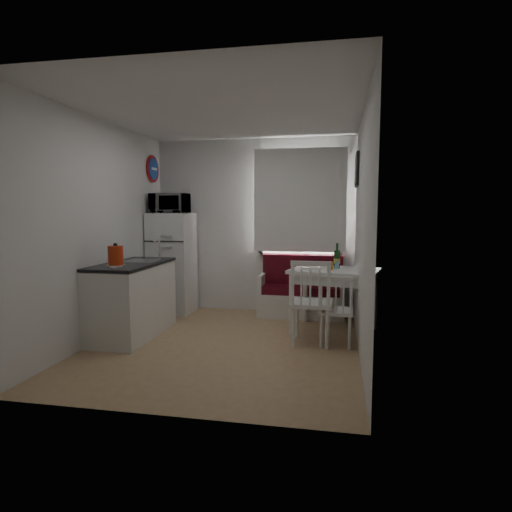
{
  "coord_description": "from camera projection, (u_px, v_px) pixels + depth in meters",
  "views": [
    {
      "loc": [
        1.25,
        -4.62,
        1.52
      ],
      "look_at": [
        0.27,
        0.5,
        0.98
      ],
      "focal_mm": 30.0,
      "sensor_mm": 36.0,
      "label": 1
    }
  ],
  "objects": [
    {
      "name": "kettle",
      "position": [
        116.0,
        256.0,
        4.71
      ],
      "size": [
        0.2,
        0.2,
        0.27
      ],
      "primitive_type": "cylinder",
      "color": "red",
      "rests_on": "kitchen_counter"
    },
    {
      "name": "bench",
      "position": [
        301.0,
        296.0,
        6.21
      ],
      "size": [
        1.23,
        0.47,
        0.88
      ],
      "color": "white",
      "rests_on": "floor"
    },
    {
      "name": "wall_back",
      "position": [
        254.0,
        226.0,
        6.48
      ],
      "size": [
        3.0,
        0.02,
        2.6
      ],
      "primitive_type": "cube",
      "color": "white",
      "rests_on": "floor"
    },
    {
      "name": "kitchen_counter",
      "position": [
        133.0,
        299.0,
        5.23
      ],
      "size": [
        0.62,
        1.32,
        1.16
      ],
      "color": "white",
      "rests_on": "floor"
    },
    {
      "name": "microwave",
      "position": [
        170.0,
        203.0,
        6.27
      ],
      "size": [
        0.52,
        0.35,
        0.29
      ],
      "primitive_type": "imported",
      "color": "white",
      "rests_on": "fridge"
    },
    {
      "name": "picture_frame",
      "position": [
        357.0,
        170.0,
        5.49
      ],
      "size": [
        0.04,
        0.52,
        0.42
      ],
      "primitive_type": "cube",
      "color": "black",
      "rests_on": "wall_right"
    },
    {
      "name": "plate",
      "position": [
        311.0,
        268.0,
        5.45
      ],
      "size": [
        0.27,
        0.27,
        0.02
      ],
      "primitive_type": "cylinder",
      "color": "white",
      "rests_on": "dining_table"
    },
    {
      "name": "floor",
      "position": [
        225.0,
        344.0,
        4.9
      ],
      "size": [
        3.0,
        3.5,
        0.02
      ],
      "primitive_type": "cube",
      "color": "tan",
      "rests_on": "ground"
    },
    {
      "name": "dining_table",
      "position": [
        335.0,
        276.0,
        5.38
      ],
      "size": [
        1.19,
        0.95,
        0.8
      ],
      "rotation": [
        0.0,
        0.0,
        -0.21
      ],
      "color": "white",
      "rests_on": "floor"
    },
    {
      "name": "wall_sign",
      "position": [
        153.0,
        169.0,
        6.37
      ],
      "size": [
        0.03,
        0.4,
        0.4
      ],
      "primitive_type": "cylinder",
      "rotation": [
        0.0,
        1.57,
        0.0
      ],
      "color": "#19439A",
      "rests_on": "wall_left"
    },
    {
      "name": "window",
      "position": [
        300.0,
        204.0,
        6.28
      ],
      "size": [
        1.22,
        0.06,
        1.47
      ],
      "primitive_type": "cube",
      "color": "white",
      "rests_on": "wall_back"
    },
    {
      "name": "drinking_glass_blue",
      "position": [
        337.0,
        265.0,
        5.41
      ],
      "size": [
        0.06,
        0.06,
        0.09
      ],
      "primitive_type": "cylinder",
      "color": "#79BACE",
      "rests_on": "dining_table"
    },
    {
      "name": "ceiling",
      "position": [
        223.0,
        111.0,
        4.63
      ],
      "size": [
        3.0,
        3.5,
        0.02
      ],
      "primitive_type": "cube",
      "color": "white",
      "rests_on": "wall_back"
    },
    {
      "name": "wine_bottle",
      "position": [
        337.0,
        256.0,
        5.45
      ],
      "size": [
        0.08,
        0.08,
        0.32
      ],
      "primitive_type": null,
      "color": "#154418",
      "rests_on": "dining_table"
    },
    {
      "name": "wall_right",
      "position": [
        362.0,
        232.0,
        4.49
      ],
      "size": [
        0.02,
        3.5,
        2.6
      ],
      "primitive_type": "cube",
      "color": "white",
      "rests_on": "floor"
    },
    {
      "name": "wall_front",
      "position": [
        160.0,
        242.0,
        3.06
      ],
      "size": [
        3.0,
        0.02,
        2.6
      ],
      "primitive_type": "cube",
      "color": "white",
      "rests_on": "floor"
    },
    {
      "name": "curtain",
      "position": [
        300.0,
        201.0,
        6.21
      ],
      "size": [
        1.35,
        0.02,
        1.5
      ],
      "primitive_type": "cube",
      "color": "white",
      "rests_on": "wall_back"
    },
    {
      "name": "chair_left",
      "position": [
        311.0,
        293.0,
        4.78
      ],
      "size": [
        0.47,
        0.45,
        0.53
      ],
      "rotation": [
        0.0,
        0.0,
        -0.03
      ],
      "color": "white",
      "rests_on": "floor"
    },
    {
      "name": "fridge",
      "position": [
        172.0,
        263.0,
        6.41
      ],
      "size": [
        0.6,
        0.6,
        1.49
      ],
      "primitive_type": "cube",
      "color": "white",
      "rests_on": "floor"
    },
    {
      "name": "drinking_glass_orange",
      "position": [
        331.0,
        266.0,
        5.33
      ],
      "size": [
        0.06,
        0.06,
        0.1
      ],
      "primitive_type": "cylinder",
      "color": "orange",
      "rests_on": "dining_table"
    },
    {
      "name": "chair_right",
      "position": [
        336.0,
        303.0,
        4.76
      ],
      "size": [
        0.39,
        0.37,
        0.44
      ],
      "rotation": [
        0.0,
        0.0,
        -0.02
      ],
      "color": "white",
      "rests_on": "floor"
    },
    {
      "name": "wall_left",
      "position": [
        101.0,
        230.0,
        5.05
      ],
      "size": [
        0.02,
        3.5,
        2.6
      ],
      "primitive_type": "cube",
      "color": "white",
      "rests_on": "floor"
    }
  ]
}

